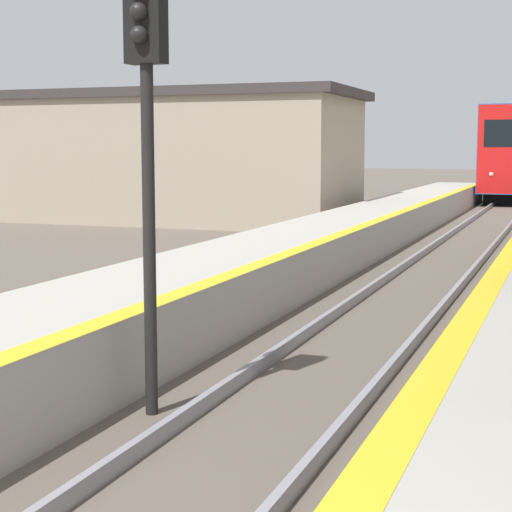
% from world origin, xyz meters
% --- Properties ---
extents(signal_near, '(0.36, 0.31, 4.20)m').
position_xyz_m(signal_near, '(-1.15, 5.40, 2.95)').
color(signal_near, black).
rests_on(signal_near, ground).
extents(station_building, '(12.77, 5.79, 4.43)m').
position_xyz_m(station_building, '(-10.48, 25.19, 2.23)').
color(station_building, tan).
rests_on(station_building, ground).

